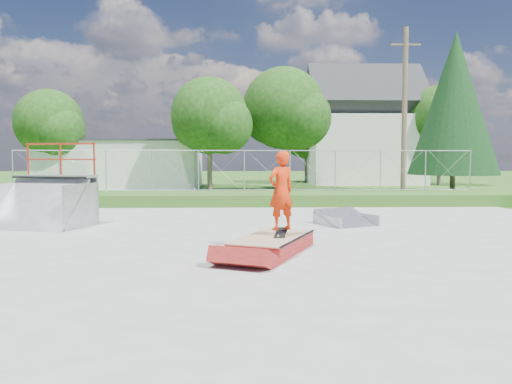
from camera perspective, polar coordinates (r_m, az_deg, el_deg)
ground at (r=11.47m, az=-1.09°, el=-6.00°), size 120.00×120.00×0.00m
concrete_pad at (r=11.46m, az=-1.09°, el=-5.90°), size 20.00×16.00×0.04m
grass_berm at (r=20.86m, az=-1.33°, el=-0.79°), size 24.00×3.00×0.50m
grind_box at (r=10.42m, az=1.89°, el=-6.05°), size 1.96×2.60×0.35m
quarter_pipe at (r=15.31m, az=-23.39°, el=0.73°), size 2.83×2.56×2.41m
flat_bank_ramp at (r=14.76m, az=10.28°, el=-3.00°), size 1.84×1.89×0.42m
skateboard at (r=10.54m, az=2.88°, el=-4.73°), size 0.37×0.82×0.13m
skater at (r=10.45m, az=2.90°, el=-0.23°), size 0.72×0.65×1.66m
concrete_stairs at (r=21.74m, az=-24.33°, el=-0.55°), size 1.50×1.60×0.80m
chain_link_fence at (r=21.80m, az=-1.34°, el=2.44°), size 20.00×0.06×1.80m
utility_building_flat at (r=34.22m, az=-14.98°, el=3.04°), size 10.00×6.00×3.00m
gable_house at (r=38.43m, az=12.18°, el=6.66°), size 8.40×6.08×8.94m
utility_pole at (r=24.58m, az=16.60°, el=8.52°), size 0.24×0.24×8.00m
tree_left_near at (r=29.26m, az=-4.89°, el=8.39°), size 4.76×4.48×6.65m
tree_center at (r=31.37m, az=3.72°, el=9.21°), size 5.44×5.12×7.60m
tree_left_far at (r=33.31m, az=-22.29°, el=7.05°), size 4.42×4.16×6.18m
tree_right_far at (r=38.02m, az=20.79°, el=7.59°), size 5.10×4.80×7.12m
tree_back_mid at (r=39.54m, az=6.16°, el=6.35°), size 4.08×3.84×5.70m
conifer_tree at (r=30.92m, az=21.74°, el=9.39°), size 5.04×5.04×9.10m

